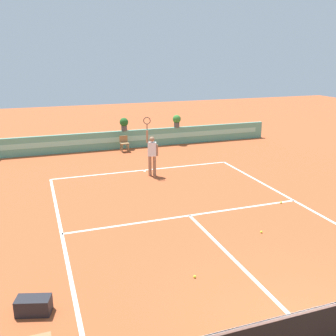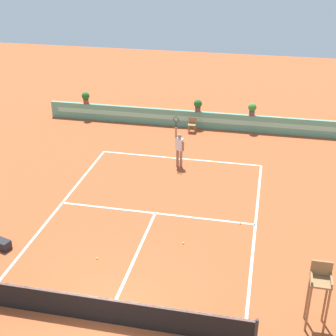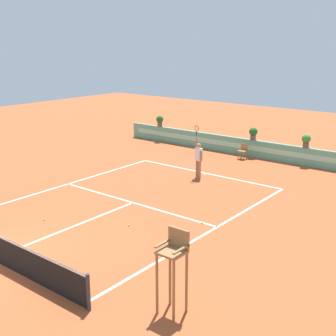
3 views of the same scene
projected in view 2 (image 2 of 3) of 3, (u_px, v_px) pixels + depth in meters
ground_plane at (153, 218)px, 19.83m from camera, size 60.00×60.00×0.00m
court_lines at (157, 209)px, 20.45m from camera, size 8.32×11.94×0.01m
net at (105, 310)px, 14.33m from camera, size 8.92×0.10×1.00m
back_wall_barrier at (194, 119)px, 28.72m from camera, size 18.00×0.21×1.00m
umpire_chair at (319, 288)px, 13.93m from camera, size 0.60×0.60×2.14m
ball_kid_chair at (192, 124)px, 28.10m from camera, size 0.44×0.44×0.85m
gear_bag at (1, 244)px, 17.89m from camera, size 0.77×0.55×0.36m
tennis_player at (179, 147)px, 23.70m from camera, size 0.59×0.33×2.58m
tennis_ball_near_baseline at (97, 258)px, 17.36m from camera, size 0.07×0.07×0.07m
tennis_ball_mid_court at (183, 243)px, 18.20m from camera, size 0.07×0.07×0.07m
tennis_ball_by_sideline at (240, 223)px, 19.43m from camera, size 0.07×0.07×0.07m
potted_plant_right at (252, 109)px, 27.70m from camera, size 0.48×0.48×0.72m
potted_plant_centre at (198, 105)px, 28.29m from camera, size 0.48×0.48×0.72m
potted_plant_far_left at (86, 97)px, 29.59m from camera, size 0.48×0.48×0.72m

